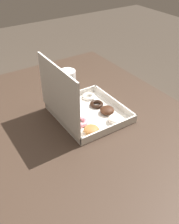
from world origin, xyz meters
The scene contains 4 objects.
ground_plane centered at (0.00, 0.00, 0.00)m, with size 8.00×8.00×0.00m, color #42382D.
dining_table centered at (0.00, 0.00, 0.67)m, with size 1.28×0.98×0.76m.
donut_box centered at (0.00, 0.00, 0.81)m, with size 0.33×0.30×0.29m.
coffee_mug centered at (0.27, -0.08, 0.81)m, with size 0.09×0.09×0.11m.
Camera 1 is at (-0.84, 0.51, 1.48)m, focal length 42.00 mm.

